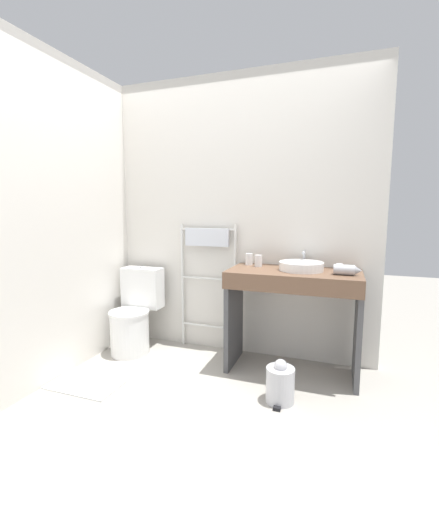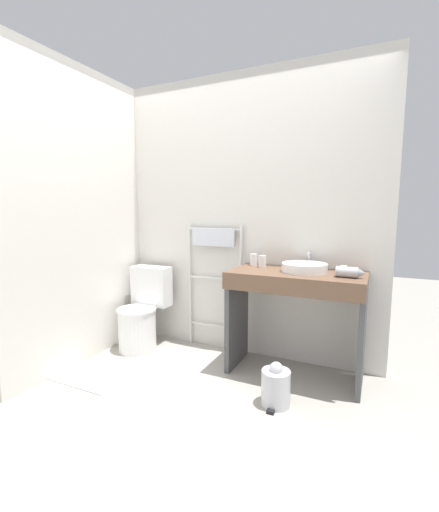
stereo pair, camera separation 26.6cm
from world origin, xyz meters
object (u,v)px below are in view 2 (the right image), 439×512
at_px(cup_near_edge, 262,261).
at_px(trash_bin, 276,387).
at_px(toilet, 142,314).
at_px(sink_basin, 304,267).
at_px(hair_dryer, 349,272).
at_px(cup_near_wall, 254,260).
at_px(towel_radiator, 214,258).

height_order(cup_near_edge, trash_bin, cup_near_edge).
relative_size(toilet, sink_basin, 2.23).
xyz_separation_m(toilet, hair_dryer, (1.89, 0.01, 0.57)).
height_order(cup_near_wall, hair_dryer, cup_near_wall).
bearing_deg(sink_basin, toilet, -176.86).
bearing_deg(cup_near_edge, trash_bin, -62.63).
relative_size(toilet, trash_bin, 2.53).
bearing_deg(cup_near_edge, toilet, -172.53).
relative_size(toilet, hair_dryer, 3.89).
bearing_deg(sink_basin, cup_near_edge, 169.47).
bearing_deg(sink_basin, trash_bin, -97.13).
relative_size(cup_near_wall, trash_bin, 0.33).
distance_m(sink_basin, cup_near_wall, 0.49).
bearing_deg(toilet, cup_near_wall, 11.44).
xyz_separation_m(towel_radiator, sink_basin, (0.90, -0.19, 0.01)).
height_order(sink_basin, cup_near_edge, cup_near_edge).
distance_m(cup_near_wall, cup_near_edge, 0.12).
bearing_deg(trash_bin, cup_near_edge, 117.37).
bearing_deg(toilet, trash_bin, -16.49).
bearing_deg(trash_bin, hair_dryer, 47.77).
distance_m(towel_radiator, hair_dryer, 1.27).
height_order(towel_radiator, sink_basin, towel_radiator).
bearing_deg(cup_near_edge, sink_basin, -10.53).
bearing_deg(toilet, sink_basin, 3.14).
xyz_separation_m(toilet, trash_bin, (1.49, -0.44, -0.20)).
xyz_separation_m(towel_radiator, trash_bin, (0.83, -0.71, -0.76)).
bearing_deg(cup_near_wall, towel_radiator, 172.44).
distance_m(sink_basin, cup_near_edge, 0.38).
distance_m(toilet, trash_bin, 1.56).
bearing_deg(hair_dryer, toilet, -179.84).
bearing_deg(hair_dryer, cup_near_wall, 165.33).
relative_size(sink_basin, cup_near_edge, 3.52).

